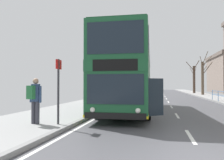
{
  "coord_description": "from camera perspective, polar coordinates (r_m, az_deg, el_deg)",
  "views": [
    {
      "loc": [
        -1.01,
        -4.82,
        1.63
      ],
      "look_at": [
        -3.49,
        7.29,
        1.9
      ],
      "focal_mm": 35.62,
      "sensor_mm": 36.0,
      "label": 1
    }
  ],
  "objects": [
    {
      "name": "bare_tree_far_00",
      "position": [
        36.25,
        22.28,
        0.82
      ],
      "size": [
        1.94,
        3.27,
        6.43
      ],
      "color": "brown",
      "rests_on": "ground"
    },
    {
      "name": "double_decker_bus_main",
      "position": [
        13.87,
        4.41,
        1.43
      ],
      "size": [
        3.43,
        11.11,
        4.35
      ],
      "color": "#19512D",
      "rests_on": "ground"
    },
    {
      "name": "pedestrian_with_backpack",
      "position": [
        9.03,
        -19.19,
        -4.18
      ],
      "size": [
        0.55,
        0.57,
        1.75
      ],
      "color": "#383842",
      "rests_on": "ground"
    },
    {
      "name": "bus_stop_sign_near",
      "position": [
        8.69,
        -13.6,
        -0.95
      ],
      "size": [
        0.08,
        0.44,
        2.47
      ],
      "color": "#2D2D33",
      "rests_on": "ground"
    },
    {
      "name": "bare_tree_far_02",
      "position": [
        42.88,
        20.3,
        0.32
      ],
      "size": [
        2.31,
        2.52,
        5.85
      ],
      "color": "#423328",
      "rests_on": "ground"
    }
  ]
}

